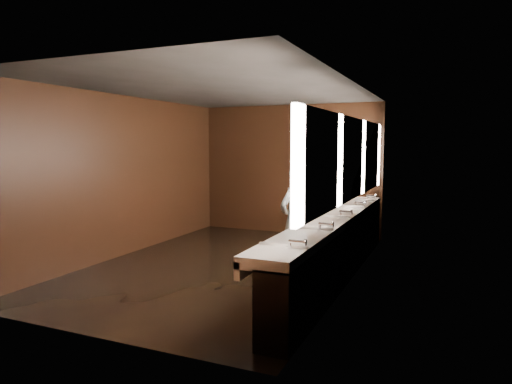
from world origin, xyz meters
TOP-DOWN VIEW (x-y plane):
  - floor at (0.00, 0.00)m, footprint 6.00×6.00m
  - ceiling at (0.00, 0.00)m, footprint 4.00×6.00m
  - wall_back at (0.00, 3.00)m, footprint 4.00×0.02m
  - wall_front at (0.00, -3.00)m, footprint 4.00×0.02m
  - wall_left at (-2.00, 0.00)m, footprint 0.02×6.00m
  - wall_right at (2.00, 0.00)m, footprint 0.02×6.00m
  - sink_counter at (1.79, 0.00)m, footprint 0.55×5.40m
  - mirror_band at (1.98, -0.00)m, footprint 0.06×5.03m
  - person at (1.20, -0.13)m, footprint 0.62×0.72m
  - trash_bin at (1.58, -0.72)m, footprint 0.41×0.41m

SIDE VIEW (x-z plane):
  - floor at x=0.00m, z-range 0.00..0.00m
  - trash_bin at x=1.58m, z-range 0.00..0.59m
  - sink_counter at x=1.79m, z-range -0.01..1.00m
  - person at x=1.20m, z-range 0.00..1.68m
  - wall_back at x=0.00m, z-range 0.00..2.80m
  - wall_front at x=0.00m, z-range 0.00..2.80m
  - wall_left at x=-2.00m, z-range 0.00..2.80m
  - wall_right at x=2.00m, z-range 0.00..2.80m
  - mirror_band at x=1.98m, z-range 1.17..2.32m
  - ceiling at x=0.00m, z-range 2.79..2.81m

